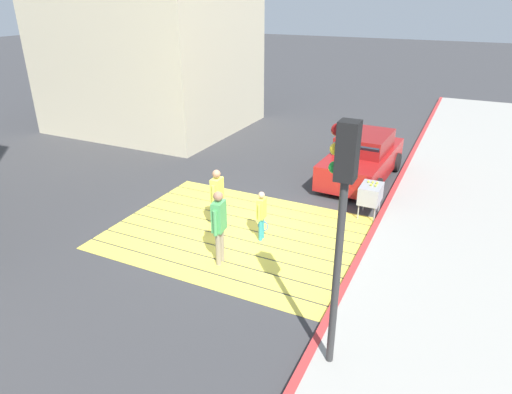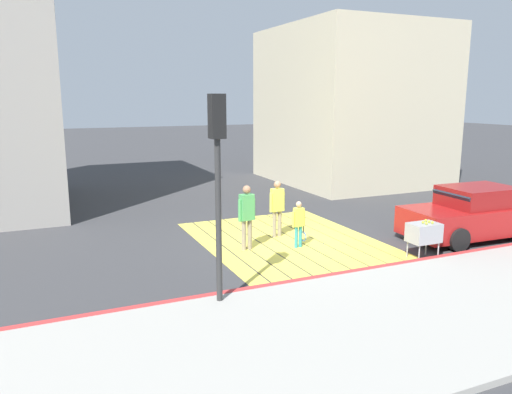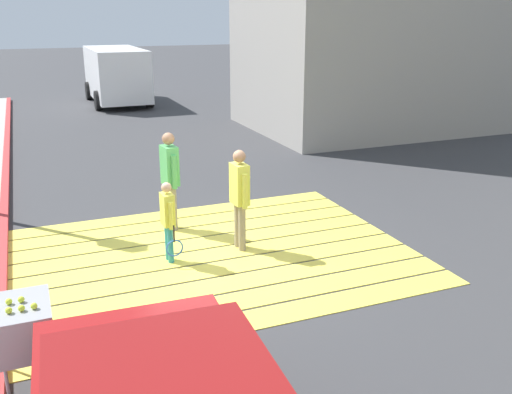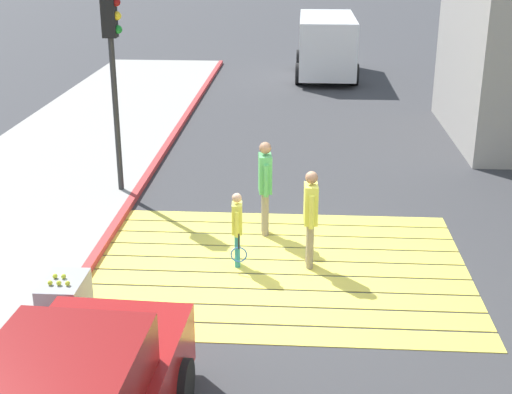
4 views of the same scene
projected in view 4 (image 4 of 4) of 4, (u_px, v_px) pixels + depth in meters
The scene contains 9 objects.
ground_plane at pixel (280, 268), 12.19m from camera, with size 120.00×120.00×0.00m, color #38383A.
crosswalk_stripes at pixel (280, 267), 12.18m from camera, with size 6.40×4.90×0.01m.
curb_painted at pixel (94, 259), 12.36m from camera, with size 0.16×40.00×0.13m, color #BC3333.
van_down_street at pixel (326, 44), 27.82m from camera, with size 2.36×5.20×2.35m.
traffic_light_corner at pixel (113, 55), 14.54m from camera, with size 0.39×0.28×4.24m.
tennis_ball_cart at pixel (64, 297), 9.78m from camera, with size 0.56×0.80×1.02m.
pedestrian_adult_lead at pixel (311, 212), 11.89m from camera, with size 0.24×0.50×1.73m.
pedestrian_adult_trailing at pixel (265, 182), 13.18m from camera, with size 0.28×0.53×1.82m.
pedestrian_child_with_racket at pixel (237, 226), 11.99m from camera, with size 0.28×0.41×1.33m.
Camera 4 is at (0.30, -10.99, 5.42)m, focal length 49.77 mm.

